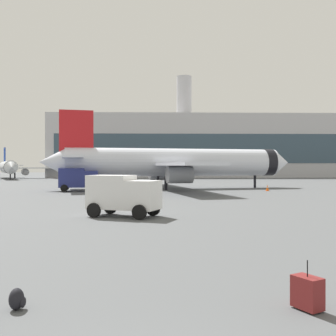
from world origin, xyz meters
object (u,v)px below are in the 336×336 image
airplane_taxiing (7,167)px  cargo_van (123,194)px  safety_cone_mid (102,188)px  traveller_backpack (17,299)px  safety_cone_near (126,184)px  service_truck (78,178)px  safety_cone_far (267,188)px  rolling_suitcase (307,292)px  airplane_at_gate (174,163)px

airplane_taxiing → cargo_van: size_ratio=5.50×
airplane_taxiing → safety_cone_mid: 59.68m
safety_cone_mid → traveller_backpack: size_ratio=1.41×
safety_cone_mid → cargo_van: bearing=-79.6°
safety_cone_near → service_truck: bearing=-114.7°
safety_cone_near → safety_cone_far: bearing=-30.6°
safety_cone_near → rolling_suitcase: bearing=-81.4°
airplane_taxiing → service_truck: bearing=-61.7°
airplane_at_gate → safety_cone_far: size_ratio=44.29×
airplane_at_gate → service_truck: (-12.35, -4.89, -2.05)m
airplane_at_gate → cargo_van: (-4.51, -30.74, -2.21)m
safety_cone_mid → traveller_backpack: safety_cone_mid is taller
safety_cone_mid → rolling_suitcase: 43.83m
cargo_van → safety_cone_far: 30.54m
airplane_taxiing → rolling_suitcase: size_ratio=24.15×
airplane_taxiing → service_truck: airplane_taxiing is taller
cargo_van → safety_cone_near: bearing=94.2°
cargo_van → traveller_backpack: 16.49m
safety_cone_far → traveller_backpack: size_ratio=1.67×
cargo_van → rolling_suitcase: 17.51m
airplane_taxiing → rolling_suitcase: bearing=-66.4°
cargo_van → safety_cone_mid: 26.47m
safety_cone_near → rolling_suitcase: (8.16, -53.64, 0.06)m
service_truck → safety_cone_far: size_ratio=6.33×
safety_cone_mid → safety_cone_far: bearing=-0.4°
safety_cone_far → service_truck: bearing=180.0°
service_truck → traveller_backpack: (6.89, -42.27, -1.37)m
rolling_suitcase → airplane_at_gate: bearing=91.1°
service_truck → safety_cone_mid: size_ratio=7.48×
safety_cone_far → traveller_backpack: safety_cone_far is taller
rolling_suitcase → traveller_backpack: 6.41m
service_truck → airplane_taxiing: bearing=118.3°
safety_cone_far → rolling_suitcase: (-10.77, -42.45, -0.01)m
airplane_taxiing → rolling_suitcase: (40.92, -93.74, -2.47)m
safety_cone_near → safety_cone_far: safety_cone_far is taller
airplane_taxiing → rolling_suitcase: airplane_taxiing is taller
cargo_van → safety_cone_far: size_ratio=6.02×
service_truck → rolling_suitcase: bearing=-72.6°
service_truck → traveller_backpack: 42.85m
service_truck → cargo_van: (7.84, -25.85, -0.16)m
cargo_van → airplane_at_gate: bearing=81.6°
rolling_suitcase → cargo_van: bearing=108.2°
safety_cone_far → traveller_backpack: bearing=-112.1°
airplane_at_gate → cargo_van: size_ratio=7.35×
safety_cone_mid → service_truck: bearing=-177.1°
airplane_taxiing → rolling_suitcase: 102.31m
rolling_suitcase → safety_cone_mid: bearing=103.5°
airplane_taxiing → service_truck: 58.27m
safety_cone_near → traveller_backpack: size_ratio=1.42×
airplane_taxiing → traveller_backpack: (34.51, -93.56, -2.63)m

